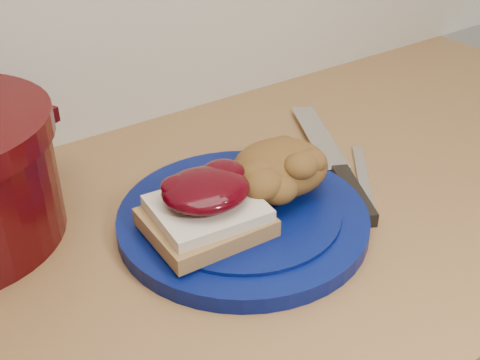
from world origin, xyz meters
TOP-DOWN VIEW (x-y plane):
  - plate at (0.05, 1.48)m, footprint 0.33×0.33m
  - sandwich at (-0.00, 1.48)m, footprint 0.13×0.11m
  - stuffing_mound at (0.11, 1.50)m, footprint 0.13×0.12m
  - chef_knife at (0.21, 1.49)m, footprint 0.16×0.30m
  - butter_knife at (0.24, 1.47)m, footprint 0.13×0.15m

SIDE VIEW (x-z plane):
  - butter_knife at x=0.24m, z-range 0.90..0.91m
  - chef_knife at x=0.21m, z-range 0.90..0.92m
  - plate at x=0.05m, z-range 0.90..0.92m
  - sandwich at x=0.00m, z-range 0.92..0.98m
  - stuffing_mound at x=0.11m, z-range 0.92..0.98m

